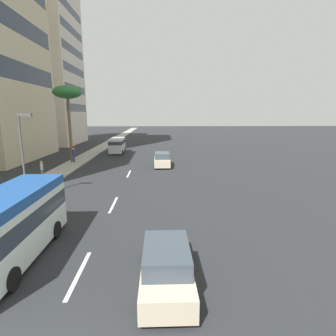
% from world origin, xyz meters
% --- Properties ---
extents(ground_plane, '(198.00, 198.00, 0.00)m').
position_xyz_m(ground_plane, '(31.50, 0.00, 0.00)').
color(ground_plane, '#26282B').
extents(sidewalk_right, '(162.00, 2.51, 0.15)m').
position_xyz_m(sidewalk_right, '(31.50, 7.29, 0.07)').
color(sidewalk_right, '#9E9B93').
rests_on(sidewalk_right, ground_plane).
extents(lane_stripe_near, '(3.20, 0.16, 0.01)m').
position_xyz_m(lane_stripe_near, '(5.41, 0.00, 0.01)').
color(lane_stripe_near, silver).
rests_on(lane_stripe_near, ground_plane).
extents(lane_stripe_mid, '(3.20, 0.16, 0.01)m').
position_xyz_m(lane_stripe_mid, '(13.42, 0.00, 0.01)').
color(lane_stripe_mid, silver).
rests_on(lane_stripe_mid, ground_plane).
extents(lane_stripe_far, '(3.20, 0.16, 0.01)m').
position_xyz_m(lane_stripe_far, '(22.96, 0.00, 0.01)').
color(lane_stripe_far, silver).
rests_on(lane_stripe_far, ground_plane).
extents(van_lead, '(4.77, 2.09, 2.36)m').
position_xyz_m(van_lead, '(37.78, 3.41, 1.35)').
color(van_lead, silver).
rests_on(van_lead, ground_plane).
extents(car_second, '(4.59, 1.88, 1.63)m').
position_xyz_m(car_second, '(27.01, -3.49, 0.77)').
color(car_second, beige).
rests_on(car_second, ground_plane).
extents(car_third, '(4.60, 1.82, 1.57)m').
position_xyz_m(car_third, '(4.73, -3.36, 0.74)').
color(car_third, beige).
rests_on(car_third, ground_plane).
extents(minibus_fourth, '(7.00, 2.26, 2.93)m').
position_xyz_m(minibus_fourth, '(6.54, 3.04, 1.61)').
color(minibus_fourth, silver).
rests_on(minibus_fourth, ground_plane).
extents(pedestrian_near_lamp, '(0.38, 0.33, 1.78)m').
position_xyz_m(pedestrian_near_lamp, '(29.16, 7.46, 1.14)').
color(pedestrian_near_lamp, navy).
rests_on(pedestrian_near_lamp, sidewalk_right).
extents(pedestrian_mid_block, '(0.37, 0.30, 1.62)m').
position_xyz_m(pedestrian_mid_block, '(20.90, 7.88, 1.04)').
color(pedestrian_mid_block, '#4C8C66').
rests_on(pedestrian_mid_block, sidewalk_right).
extents(palm_tree, '(3.43, 3.43, 9.26)m').
position_xyz_m(palm_tree, '(29.74, 7.89, 8.39)').
color(palm_tree, brown).
rests_on(palm_tree, sidewalk_right).
extents(street_lamp, '(0.24, 0.97, 6.01)m').
position_xyz_m(street_lamp, '(14.82, 6.31, 3.92)').
color(street_lamp, '#4C4C51').
rests_on(street_lamp, sidewalk_right).
extents(office_tower_far, '(14.13, 11.95, 30.20)m').
position_xyz_m(office_tower_far, '(52.09, 19.39, 15.10)').
color(office_tower_far, silver).
rests_on(office_tower_far, ground_plane).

